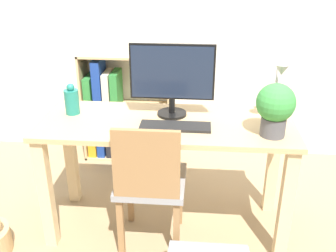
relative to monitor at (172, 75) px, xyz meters
name	(u,v)px	position (x,y,z in m)	size (l,w,h in m)	color
ground_plane	(167,224)	(-0.02, -0.11, -1.00)	(10.00, 10.00, 0.00)	#997F5B
wall_back	(179,0)	(-0.02, 1.00, 0.30)	(8.00, 0.05, 2.60)	silver
desk	(167,144)	(-0.02, -0.11, -0.40)	(1.49, 0.58, 0.75)	tan
monitor	(172,75)	(0.00, 0.00, 0.00)	(0.50, 0.18, 0.43)	black
keyboard	(175,126)	(0.03, -0.19, -0.24)	(0.40, 0.13, 0.02)	black
vase	(72,101)	(-0.61, -0.03, -0.17)	(0.09, 0.09, 0.19)	#1E7266
desk_lamp	(278,87)	(0.60, -0.08, -0.03)	(0.10, 0.19, 0.36)	#B7B7BC
potted_plant	(275,107)	(0.56, -0.24, -0.08)	(0.21, 0.21, 0.29)	#4C4C51
chair	(150,181)	(-0.10, -0.30, -0.54)	(0.40, 0.40, 0.84)	gray
bookshelf	(113,110)	(-0.56, 0.83, -0.57)	(0.73, 0.28, 0.91)	tan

